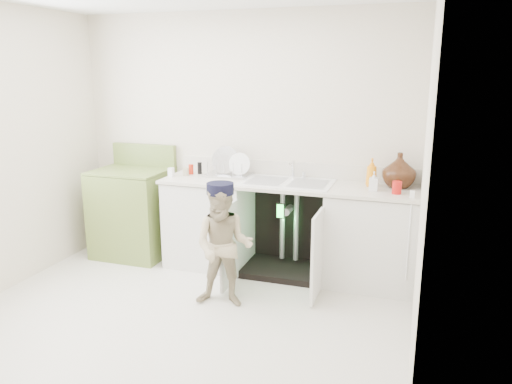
# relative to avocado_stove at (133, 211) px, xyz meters

# --- Properties ---
(ground) EXTENTS (3.50, 3.50, 0.00)m
(ground) POSITION_rel_avocado_stove_xyz_m (1.13, -1.18, -0.48)
(ground) COLOR silver
(ground) RESTS_ON ground
(room_shell) EXTENTS (6.00, 5.50, 1.26)m
(room_shell) POSITION_rel_avocado_stove_xyz_m (1.13, -1.18, 0.77)
(room_shell) COLOR beige
(room_shell) RESTS_ON ground
(counter_run) EXTENTS (2.44, 1.02, 1.21)m
(counter_run) POSITION_rel_avocado_stove_xyz_m (1.71, 0.03, -0.00)
(counter_run) COLOR white
(counter_run) RESTS_ON ground
(avocado_stove) EXTENTS (0.74, 0.65, 1.15)m
(avocado_stove) POSITION_rel_avocado_stove_xyz_m (0.00, 0.00, 0.00)
(avocado_stove) COLOR olive
(avocado_stove) RESTS_ON ground
(repair_worker) EXTENTS (0.66, 0.73, 1.05)m
(repair_worker) POSITION_rel_avocado_stove_xyz_m (1.36, -0.82, 0.05)
(repair_worker) COLOR #C2B08B
(repair_worker) RESTS_ON ground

